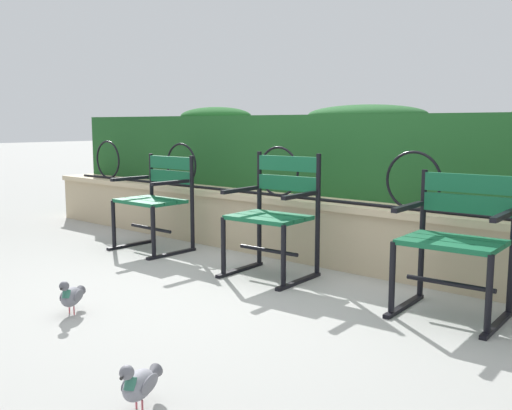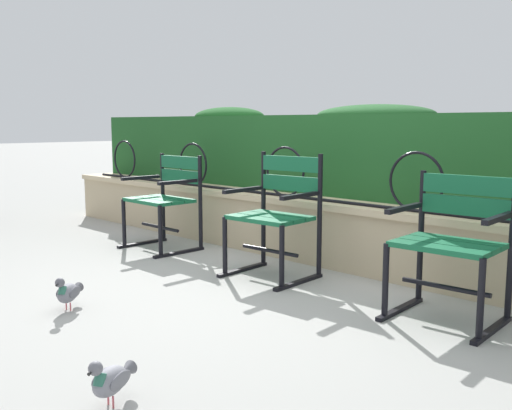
{
  "view_description": "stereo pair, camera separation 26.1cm",
  "coord_description": "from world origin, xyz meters",
  "px_view_note": "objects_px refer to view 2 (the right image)",
  "views": [
    {
      "loc": [
        2.6,
        -2.87,
        1.11
      ],
      "look_at": [
        0.0,
        0.13,
        0.55
      ],
      "focal_mm": 40.7,
      "sensor_mm": 36.0,
      "label": 1
    },
    {
      "loc": [
        2.79,
        -2.69,
        1.11
      ],
      "look_at": [
        0.0,
        0.13,
        0.55
      ],
      "focal_mm": 40.7,
      "sensor_mm": 36.0,
      "label": 2
    }
  ],
  "objects_px": {
    "pigeon_far_side": "(111,379)",
    "park_chair_centre": "(277,212)",
    "pigeon_near_chairs": "(68,292)",
    "park_chair_right": "(453,240)",
    "park_chair_left": "(166,197)"
  },
  "relations": [
    {
      "from": "pigeon_near_chairs",
      "to": "pigeon_far_side",
      "type": "height_order",
      "value": "same"
    },
    {
      "from": "park_chair_centre",
      "to": "pigeon_far_side",
      "type": "relative_size",
      "value": 3.24
    },
    {
      "from": "park_chair_left",
      "to": "park_chair_centre",
      "type": "distance_m",
      "value": 1.34
    },
    {
      "from": "park_chair_left",
      "to": "pigeon_far_side",
      "type": "height_order",
      "value": "park_chair_left"
    },
    {
      "from": "park_chair_centre",
      "to": "pigeon_near_chairs",
      "type": "height_order",
      "value": "park_chair_centre"
    },
    {
      "from": "park_chair_right",
      "to": "pigeon_far_side",
      "type": "relative_size",
      "value": 2.99
    },
    {
      "from": "pigeon_far_side",
      "to": "park_chair_centre",
      "type": "bearing_deg",
      "value": 114.82
    },
    {
      "from": "pigeon_near_chairs",
      "to": "pigeon_far_side",
      "type": "xyz_separation_m",
      "value": [
        1.23,
        -0.46,
        0.0
      ]
    },
    {
      "from": "park_chair_centre",
      "to": "pigeon_near_chairs",
      "type": "bearing_deg",
      "value": -102.98
    },
    {
      "from": "park_chair_left",
      "to": "park_chair_right",
      "type": "distance_m",
      "value": 2.69
    },
    {
      "from": "pigeon_far_side",
      "to": "park_chair_left",
      "type": "bearing_deg",
      "value": 139.13
    },
    {
      "from": "park_chair_left",
      "to": "pigeon_near_chairs",
      "type": "distance_m",
      "value": 1.82
    },
    {
      "from": "park_chair_right",
      "to": "pigeon_near_chairs",
      "type": "distance_m",
      "value": 2.27
    },
    {
      "from": "pigeon_far_side",
      "to": "pigeon_near_chairs",
      "type": "bearing_deg",
      "value": 159.53
    },
    {
      "from": "park_chair_right",
      "to": "park_chair_left",
      "type": "bearing_deg",
      "value": 179.99
    }
  ]
}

